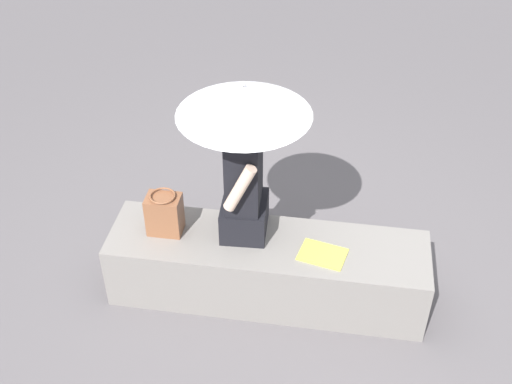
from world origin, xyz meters
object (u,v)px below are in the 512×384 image
Objects in this scene: person_seated at (244,181)px; magazine at (322,254)px; parasol at (244,101)px; handbag_black at (164,214)px.

magazine is at bearing 162.29° from person_seated.
parasol is at bearing -91.18° from person_seated.
handbag_black is (0.49, 0.09, -0.25)m from person_seated.
person_seated reaches higher than magazine.
person_seated is 0.86× the size of parasol.
handbag_black is at bearing 10.12° from person_seated.
parasol reaches higher than person_seated.
person_seated is 0.66m from magazine.
handbag_black is 1.01m from magazine.
person_seated is 0.54m from parasol.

